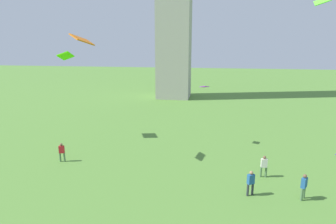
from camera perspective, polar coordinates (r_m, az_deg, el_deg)
name	(u,v)px	position (r m, az deg, el deg)	size (l,w,h in m)	color
person_1	(251,182)	(20.10, 16.25, -13.25)	(0.52, 0.46, 1.74)	#2D3338
person_2	(62,151)	(26.08, -20.53, -7.39)	(0.50, 0.32, 1.64)	#51754C
person_3	(264,165)	(22.91, 18.68, -10.06)	(0.53, 0.29, 1.71)	#51754C
person_5	(304,185)	(20.80, 25.59, -13.12)	(0.48, 0.53, 1.76)	#51754C
kite_flying_0	(82,40)	(23.78, -16.86, 13.72)	(1.69, 2.10, 0.97)	orange
kite_flying_3	(66,56)	(30.71, -19.82, 10.54)	(1.29, 1.89, 1.00)	#52F105
kite_flying_4	(205,87)	(27.44, 7.34, 5.06)	(0.91, 1.00, 0.30)	#A132DF
kite_flying_6	(323,1)	(23.78, 28.58, 18.98)	(1.04, 0.92, 0.73)	#63EF33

